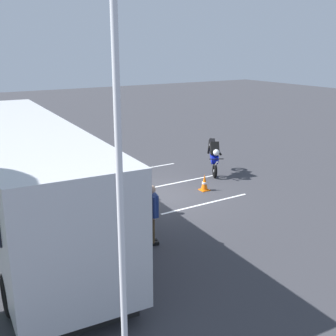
{
  "coord_description": "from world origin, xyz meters",
  "views": [
    {
      "loc": [
        -12.89,
        7.23,
        5.33
      ],
      "look_at": [
        -0.44,
        -0.43,
        1.1
      ],
      "focal_mm": 45.54,
      "sensor_mm": 36.0,
      "label": 1
    }
  ],
  "objects_px": {
    "spectator_right": "(102,171)",
    "traffic_cone": "(204,183)",
    "parked_motorcycle_silver": "(98,199)",
    "stunt_motorcycle": "(214,153)",
    "tour_bus": "(26,179)",
    "spectator_far_right": "(80,166)",
    "spectator_far_left": "(152,210)",
    "spectator_centre": "(121,183)",
    "flagpole": "(120,240)",
    "spectator_left": "(130,197)"
  },
  "relations": [
    {
      "from": "spectator_left",
      "to": "parked_motorcycle_silver",
      "type": "distance_m",
      "value": 1.74
    },
    {
      "from": "spectator_right",
      "to": "traffic_cone",
      "type": "relative_size",
      "value": 2.83
    },
    {
      "from": "spectator_far_left",
      "to": "traffic_cone",
      "type": "bearing_deg",
      "value": -53.34
    },
    {
      "from": "tour_bus",
      "to": "spectator_right",
      "type": "height_order",
      "value": "tour_bus"
    },
    {
      "from": "spectator_far_left",
      "to": "stunt_motorcycle",
      "type": "bearing_deg",
      "value": -51.39
    },
    {
      "from": "spectator_far_right",
      "to": "flagpole",
      "type": "distance_m",
      "value": 11.16
    },
    {
      "from": "spectator_centre",
      "to": "stunt_motorcycle",
      "type": "distance_m",
      "value": 5.55
    },
    {
      "from": "parked_motorcycle_silver",
      "to": "traffic_cone",
      "type": "relative_size",
      "value": 3.26
    },
    {
      "from": "flagpole",
      "to": "spectator_far_left",
      "type": "bearing_deg",
      "value": -32.65
    },
    {
      "from": "spectator_far_right",
      "to": "spectator_centre",
      "type": "bearing_deg",
      "value": -172.86
    },
    {
      "from": "parked_motorcycle_silver",
      "to": "stunt_motorcycle",
      "type": "xyz_separation_m",
      "value": [
        1.45,
        -5.83,
        0.48
      ]
    },
    {
      "from": "spectator_far_left",
      "to": "spectator_left",
      "type": "bearing_deg",
      "value": 0.35
    },
    {
      "from": "spectator_right",
      "to": "traffic_cone",
      "type": "xyz_separation_m",
      "value": [
        -1.06,
        -3.7,
        -0.76
      ]
    },
    {
      "from": "parked_motorcycle_silver",
      "to": "stunt_motorcycle",
      "type": "distance_m",
      "value": 6.02
    },
    {
      "from": "spectator_far_left",
      "to": "flagpole",
      "type": "height_order",
      "value": "flagpole"
    },
    {
      "from": "tour_bus",
      "to": "spectator_far_left",
      "type": "bearing_deg",
      "value": -133.7
    },
    {
      "from": "spectator_far_right",
      "to": "parked_motorcycle_silver",
      "type": "relative_size",
      "value": 0.83
    },
    {
      "from": "spectator_far_left",
      "to": "spectator_centre",
      "type": "relative_size",
      "value": 0.97
    },
    {
      "from": "spectator_centre",
      "to": "spectator_far_right",
      "type": "height_order",
      "value": "spectator_centre"
    },
    {
      "from": "spectator_far_left",
      "to": "spectator_right",
      "type": "height_order",
      "value": "spectator_right"
    },
    {
      "from": "spectator_right",
      "to": "spectator_centre",
      "type": "bearing_deg",
      "value": 179.54
    },
    {
      "from": "spectator_right",
      "to": "traffic_cone",
      "type": "distance_m",
      "value": 3.93
    },
    {
      "from": "spectator_far_right",
      "to": "tour_bus",
      "type": "bearing_deg",
      "value": 136.16
    },
    {
      "from": "spectator_centre",
      "to": "stunt_motorcycle",
      "type": "relative_size",
      "value": 0.95
    },
    {
      "from": "tour_bus",
      "to": "spectator_left",
      "type": "distance_m",
      "value": 3.01
    },
    {
      "from": "tour_bus",
      "to": "traffic_cone",
      "type": "height_order",
      "value": "tour_bus"
    },
    {
      "from": "spectator_right",
      "to": "spectator_left",
      "type": "bearing_deg",
      "value": 174.53
    },
    {
      "from": "tour_bus",
      "to": "spectator_right",
      "type": "relative_size",
      "value": 6.37
    },
    {
      "from": "spectator_right",
      "to": "spectator_far_right",
      "type": "distance_m",
      "value": 1.25
    },
    {
      "from": "spectator_centre",
      "to": "flagpole",
      "type": "xyz_separation_m",
      "value": [
        -7.72,
        3.61,
        2.08
      ]
    },
    {
      "from": "spectator_right",
      "to": "stunt_motorcycle",
      "type": "distance_m",
      "value": 5.22
    },
    {
      "from": "parked_motorcycle_silver",
      "to": "flagpole",
      "type": "bearing_deg",
      "value": 159.84
    },
    {
      "from": "tour_bus",
      "to": "stunt_motorcycle",
      "type": "relative_size",
      "value": 6.06
    },
    {
      "from": "spectator_left",
      "to": "spectator_far_left",
      "type": "bearing_deg",
      "value": -179.65
    },
    {
      "from": "flagpole",
      "to": "stunt_motorcycle",
      "type": "bearing_deg",
      "value": -42.55
    },
    {
      "from": "spectator_far_left",
      "to": "traffic_cone",
      "type": "relative_size",
      "value": 2.74
    },
    {
      "from": "spectator_centre",
      "to": "flagpole",
      "type": "distance_m",
      "value": 8.77
    },
    {
      "from": "stunt_motorcycle",
      "to": "traffic_cone",
      "type": "height_order",
      "value": "stunt_motorcycle"
    },
    {
      "from": "spectator_far_left",
      "to": "stunt_motorcycle",
      "type": "xyz_separation_m",
      "value": [
        4.36,
        -5.46,
        -0.07
      ]
    },
    {
      "from": "spectator_far_left",
      "to": "spectator_right",
      "type": "distance_m",
      "value": 4.01
    },
    {
      "from": "tour_bus",
      "to": "spectator_far_right",
      "type": "distance_m",
      "value": 3.74
    },
    {
      "from": "spectator_far_left",
      "to": "parked_motorcycle_silver",
      "type": "distance_m",
      "value": 2.98
    },
    {
      "from": "parked_motorcycle_silver",
      "to": "stunt_motorcycle",
      "type": "relative_size",
      "value": 1.1
    },
    {
      "from": "tour_bus",
      "to": "spectator_centre",
      "type": "height_order",
      "value": "tour_bus"
    },
    {
      "from": "spectator_left",
      "to": "spectator_centre",
      "type": "relative_size",
      "value": 0.94
    },
    {
      "from": "flagpole",
      "to": "traffic_cone",
      "type": "relative_size",
      "value": 10.14
    },
    {
      "from": "spectator_far_left",
      "to": "spectator_far_right",
      "type": "relative_size",
      "value": 1.02
    },
    {
      "from": "spectator_far_right",
      "to": "flagpole",
      "type": "bearing_deg",
      "value": 162.66
    },
    {
      "from": "spectator_left",
      "to": "spectator_far_right",
      "type": "height_order",
      "value": "spectator_far_right"
    },
    {
      "from": "traffic_cone",
      "to": "spectator_right",
      "type": "bearing_deg",
      "value": 74.0
    }
  ]
}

